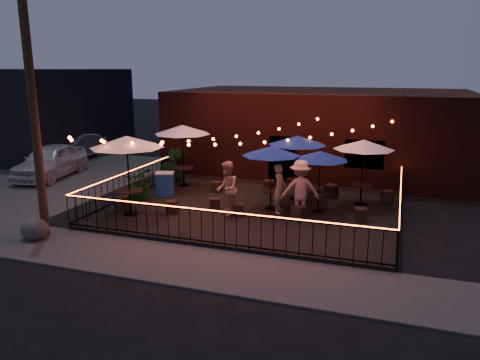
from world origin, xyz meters
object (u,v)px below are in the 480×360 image
at_px(cafe_table_3, 297,141).
at_px(cafe_table_5, 364,146).
at_px(cafe_table_1, 182,130).
at_px(cafe_table_2, 271,152).
at_px(utility_pole, 33,106).
at_px(cooler, 165,184).
at_px(boulder, 35,229).
at_px(cafe_table_4, 320,156).
at_px(cafe_table_0, 127,143).

xyz_separation_m(cafe_table_3, cafe_table_5, (2.44, 0.01, -0.03)).
xyz_separation_m(cafe_table_1, cafe_table_2, (4.42, -2.04, -0.31)).
bearing_deg(cafe_table_1, utility_pole, -103.69).
bearing_deg(cafe_table_2, cafe_table_1, 155.17).
xyz_separation_m(cooler, boulder, (-1.58, -5.37, -0.28)).
xyz_separation_m(cafe_table_5, cooler, (-7.46, -1.25, -1.74)).
xyz_separation_m(cafe_table_5, boulder, (-9.03, -6.62, -2.02)).
relative_size(cafe_table_2, cafe_table_4, 1.10).
bearing_deg(cooler, utility_pole, -129.80).
bearing_deg(cafe_table_5, utility_pole, -145.69).
height_order(cafe_table_1, cafe_table_2, cafe_table_1).
relative_size(cafe_table_0, cafe_table_1, 1.16).
bearing_deg(cafe_table_2, cafe_table_4, 8.78).
distance_m(cafe_table_1, cafe_table_4, 6.36).
distance_m(cafe_table_2, boulder, 8.03).
bearing_deg(cafe_table_4, cafe_table_0, -158.09).
distance_m(utility_pole, cafe_table_4, 9.25).
height_order(cafe_table_0, cafe_table_3, cafe_table_0).
bearing_deg(boulder, cafe_table_3, 45.06).
bearing_deg(cooler, boulder, -128.39).
bearing_deg(cafe_table_1, boulder, -102.84).
distance_m(cooler, boulder, 5.61).
distance_m(utility_pole, cooler, 6.17).
xyz_separation_m(cafe_table_4, boulder, (-7.69, -5.24, -1.78)).
xyz_separation_m(cafe_table_2, cafe_table_3, (0.58, 1.63, 0.16)).
xyz_separation_m(cafe_table_1, cafe_table_4, (6.09, -1.78, -0.41)).
bearing_deg(cafe_table_4, cafe_table_2, -171.22).
distance_m(cafe_table_1, cafe_table_5, 7.45).
height_order(cafe_table_3, cooler, cafe_table_3).
bearing_deg(boulder, utility_pole, 90.03).
bearing_deg(cafe_table_0, utility_pole, -124.44).
height_order(utility_pole, cafe_table_2, utility_pole).
bearing_deg(cafe_table_0, cafe_table_3, 37.43).
height_order(cafe_table_2, cafe_table_5, cafe_table_5).
relative_size(cafe_table_1, cafe_table_5, 1.15).
xyz_separation_m(cafe_table_0, cafe_table_2, (4.42, 2.19, -0.42)).
distance_m(cafe_table_0, cafe_table_1, 4.24).
relative_size(utility_pole, cafe_table_5, 3.26).
distance_m(cafe_table_0, cafe_table_4, 6.59).
relative_size(cafe_table_0, cafe_table_2, 1.28).
bearing_deg(utility_pole, cafe_table_5, 34.31).
distance_m(cafe_table_5, cooler, 7.76).
xyz_separation_m(cafe_table_2, cooler, (-4.44, 0.40, -1.61)).
bearing_deg(cafe_table_5, boulder, -143.78).
bearing_deg(boulder, cafe_table_4, 34.24).
height_order(cafe_table_4, boulder, cafe_table_4).
relative_size(utility_pole, cafe_table_1, 2.82).
xyz_separation_m(cafe_table_1, cafe_table_3, (4.99, -0.41, -0.14)).
bearing_deg(cafe_table_2, utility_pole, -143.06).
distance_m(cafe_table_3, cafe_table_5, 2.44).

